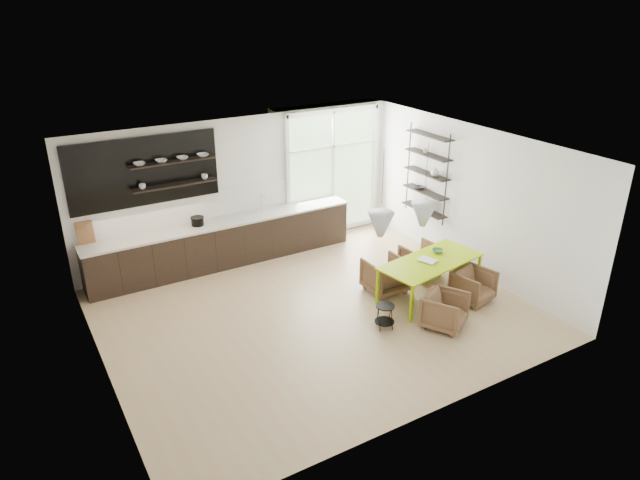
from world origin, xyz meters
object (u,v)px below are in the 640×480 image
at_px(armchair_back_left, 385,275).
at_px(armchair_front_right, 473,286).
at_px(dining_table, 431,263).
at_px(armchair_front_left, 445,310).
at_px(wire_stool, 385,313).
at_px(armchair_back_right, 421,260).

xyz_separation_m(armchair_back_left, armchair_front_right, (1.14, -1.11, -0.03)).
relative_size(dining_table, armchair_front_left, 3.13).
relative_size(armchair_front_right, wire_stool, 1.56).
bearing_deg(armchair_front_right, wire_stool, 165.54).
bearing_deg(wire_stool, armchair_back_left, 53.50).
distance_m(armchair_front_right, wire_stool, 1.91).
height_order(armchair_front_left, armchair_front_right, armchair_front_left).
xyz_separation_m(armchair_back_right, armchair_front_left, (-0.90, -1.70, -0.01)).
bearing_deg(armchair_front_left, armchair_back_right, 32.73).
distance_m(dining_table, armchair_front_left, 1.11).
xyz_separation_m(armchair_back_right, wire_stool, (-1.78, -1.23, -0.04)).
relative_size(armchair_back_left, armchair_front_left, 1.07).
distance_m(armchair_back_left, wire_stool, 1.29).
height_order(dining_table, armchair_back_left, dining_table).
height_order(armchair_front_right, wire_stool, armchair_front_right).
distance_m(armchair_back_left, armchair_back_right, 1.03).
distance_m(armchair_back_left, armchair_front_right, 1.59).
xyz_separation_m(dining_table, wire_stool, (-1.35, -0.47, -0.40)).
relative_size(armchair_front_left, wire_stool, 1.59).
height_order(armchair_back_left, armchair_back_right, armchair_back_left).
bearing_deg(armchair_front_right, armchair_back_right, 83.32).
bearing_deg(armchair_front_left, dining_table, 34.39).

